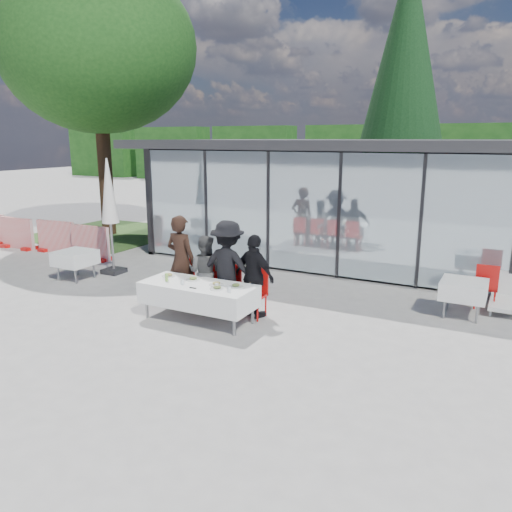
{
  "coord_description": "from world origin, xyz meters",
  "views": [
    {
      "loc": [
        4.84,
        -7.7,
        3.49
      ],
      "look_at": [
        0.19,
        1.2,
        1.11
      ],
      "focal_mm": 35.0,
      "sensor_mm": 36.0,
      "label": 1
    }
  ],
  "objects": [
    {
      "name": "diner_a",
      "position": [
        -1.32,
        0.66,
        0.97
      ],
      "size": [
        0.74,
        0.74,
        1.93
      ],
      "primitive_type": "imported",
      "rotation": [
        0.0,
        0.0,
        3.08
      ],
      "color": "black",
      "rests_on": "ground"
    },
    {
      "name": "diner_chair_d",
      "position": [
        0.44,
        0.71,
        0.54
      ],
      "size": [
        0.44,
        0.44,
        0.97
      ],
      "color": "#BA0E0C",
      "rests_on": "ground"
    },
    {
      "name": "diner_b",
      "position": [
        -0.72,
        0.66,
        0.78
      ],
      "size": [
        0.83,
        0.83,
        1.56
      ],
      "primitive_type": "imported",
      "rotation": [
        0.0,
        0.0,
        3.25
      ],
      "color": "#525252",
      "rests_on": "ground"
    },
    {
      "name": "folded_eyeglasses",
      "position": [
        -0.34,
        -0.33,
        0.76
      ],
      "size": [
        0.14,
        0.03,
        0.01
      ],
      "primitive_type": "cube",
      "color": "black",
      "rests_on": "dining_table"
    },
    {
      "name": "plate_c",
      "position": [
        -0.06,
        0.05,
        0.77
      ],
      "size": [
        0.28,
        0.28,
        0.07
      ],
      "color": "silver",
      "rests_on": "dining_table"
    },
    {
      "name": "ground",
      "position": [
        0.0,
        0.0,
        0.0
      ],
      "size": [
        90.0,
        90.0,
        0.0
      ],
      "primitive_type": "plane",
      "color": "#A09C98",
      "rests_on": "ground"
    },
    {
      "name": "pavilion",
      "position": [
        2.0,
        8.16,
        2.15
      ],
      "size": [
        14.8,
        8.8,
        3.44
      ],
      "color": "gray",
      "rests_on": "ground"
    },
    {
      "name": "diner_chair_a",
      "position": [
        -1.32,
        0.71,
        0.54
      ],
      "size": [
        0.44,
        0.44,
        0.97
      ],
      "color": "#BA0E0C",
      "rests_on": "ground"
    },
    {
      "name": "spare_table_right",
      "position": [
        4.11,
        2.6,
        0.55
      ],
      "size": [
        0.86,
        0.86,
        0.74
      ],
      "color": "white",
      "rests_on": "ground"
    },
    {
      "name": "diner_d",
      "position": [
        0.44,
        0.66,
        0.84
      ],
      "size": [
        1.21,
        1.21,
        1.67
      ],
      "primitive_type": "imported",
      "rotation": [
        0.0,
        0.0,
        2.86
      ],
      "color": "black",
      "rests_on": "ground"
    },
    {
      "name": "diner_chair_c",
      "position": [
        -0.17,
        0.71,
        0.54
      ],
      "size": [
        0.44,
        0.44,
        0.97
      ],
      "color": "#BA0E0C",
      "rests_on": "ground"
    },
    {
      "name": "spare_table_left",
      "position": [
        -4.81,
        0.96,
        0.55
      ],
      "size": [
        0.86,
        0.86,
        0.74
      ],
      "color": "white",
      "rests_on": "ground"
    },
    {
      "name": "lounger",
      "position": [
        4.88,
        3.56,
        0.26
      ],
      "size": [
        0.61,
        1.34,
        0.72
      ],
      "color": "silver",
      "rests_on": "ground"
    },
    {
      "name": "spare_chair_b",
      "position": [
        4.49,
        3.28,
        0.54
      ],
      "size": [
        0.45,
        0.45,
        0.97
      ],
      "color": "#BA0E0C",
      "rests_on": "ground"
    },
    {
      "name": "market_umbrella",
      "position": [
        -4.41,
        1.86,
        1.98
      ],
      "size": [
        0.5,
        0.5,
        3.0
      ],
      "color": "black",
      "rests_on": "ground"
    },
    {
      "name": "plate_d",
      "position": [
        0.33,
        0.11,
        0.77
      ],
      "size": [
        0.28,
        0.28,
        0.07
      ],
      "color": "silver",
      "rests_on": "dining_table"
    },
    {
      "name": "diner_chair_b",
      "position": [
        -0.72,
        0.71,
        0.54
      ],
      "size": [
        0.44,
        0.44,
        0.97
      ],
      "color": "#BA0E0C",
      "rests_on": "ground"
    },
    {
      "name": "juice_bottle",
      "position": [
        -1.07,
        -0.18,
        0.83
      ],
      "size": [
        0.06,
        0.06,
        0.16
      ],
      "primitive_type": "cylinder",
      "color": "#82B54B",
      "rests_on": "dining_table"
    },
    {
      "name": "drinking_glasses",
      "position": [
        -0.07,
        -0.2,
        0.8
      ],
      "size": [
        1.12,
        0.15,
        0.1
      ],
      "color": "silver",
      "rests_on": "dining_table"
    },
    {
      "name": "conifer_tree",
      "position": [
        0.5,
        13.0,
        5.99
      ],
      "size": [
        4.0,
        4.0,
        10.5
      ],
      "color": "#382316",
      "rests_on": "ground"
    },
    {
      "name": "treeline",
      "position": [
        -2.0,
        28.0,
        2.2
      ],
      "size": [
        62.5,
        2.0,
        4.4
      ],
      "color": "#163E13",
      "rests_on": "ground"
    },
    {
      "name": "plate_a",
      "position": [
        -1.25,
        0.12,
        0.77
      ],
      "size": [
        0.28,
        0.28,
        0.07
      ],
      "color": "silver",
      "rests_on": "dining_table"
    },
    {
      "name": "dining_table",
      "position": [
        -0.43,
        -0.04,
        0.54
      ],
      "size": [
        2.26,
        0.96,
        0.75
      ],
      "color": "white",
      "rests_on": "ground"
    },
    {
      "name": "grass_patch",
      "position": [
        -8.5,
        6.0,
        0.01
      ],
      "size": [
        5.0,
        5.0,
        0.02
      ],
      "primitive_type": "cube",
      "color": "#385926",
      "rests_on": "ground"
    },
    {
      "name": "plate_extra",
      "position": [
        0.09,
        -0.17,
        0.77
      ],
      "size": [
        0.28,
        0.28,
        0.07
      ],
      "color": "silver",
      "rests_on": "dining_table"
    },
    {
      "name": "plate_b",
      "position": [
        -0.65,
        0.13,
        0.77
      ],
      "size": [
        0.28,
        0.28,
        0.07
      ],
      "color": "silver",
      "rests_on": "dining_table"
    },
    {
      "name": "deciduous_tree",
      "position": [
        -8.5,
        6.0,
        6.48
      ],
      "size": [
        7.04,
        6.4,
        9.38
      ],
      "color": "#382316",
      "rests_on": "ground"
    },
    {
      "name": "diner_c",
      "position": [
        -0.17,
        0.66,
        0.95
      ],
      "size": [
        1.3,
        1.3,
        1.9
      ],
      "primitive_type": "imported",
      "rotation": [
        0.0,
        0.0,
        3.2
      ],
      "color": "black",
      "rests_on": "ground"
    }
  ]
}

